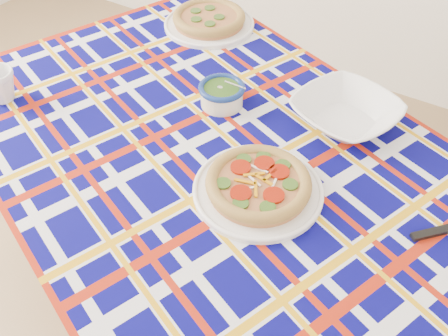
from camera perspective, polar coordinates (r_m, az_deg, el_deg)
The scene contains 7 objects.
floor at distance 1.94m, azimuth -20.76°, elevation -16.44°, with size 4.00×4.00×0.00m, color olive.
dining_table at distance 1.31m, azimuth -0.25°, elevation -0.99°, with size 1.86×1.52×0.75m.
tablecloth at distance 1.29m, azimuth -0.25°, elevation -0.22°, with size 1.63×1.03×0.11m, color #06055A, non-canonical shape.
main_focaccia_plate at distance 1.14m, azimuth 3.96°, elevation -1.78°, with size 0.31×0.31×0.06m, color #B36F3F, non-canonical shape.
pesto_bowl at distance 1.39m, azimuth -0.25°, elevation 8.58°, with size 0.13×0.13×0.08m, color #1E3E11, non-canonical shape.
serving_bowl at distance 1.37m, azimuth 13.74°, elevation 6.15°, with size 0.27×0.27×0.07m, color white.
second_focaccia_plate at distance 1.77m, azimuth -1.72°, elevation 16.71°, with size 0.32×0.32×0.06m, color #B36F3F, non-canonical shape.
Camera 1 is at (1.01, -0.38, 1.61)m, focal length 40.00 mm.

